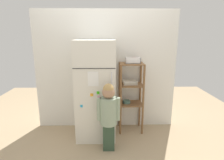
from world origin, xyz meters
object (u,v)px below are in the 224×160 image
at_px(fruit_bin, 133,61).
at_px(child_standing, 109,111).
at_px(pantry_shelf_unit, 131,90).
at_px(refrigerator, 96,90).

bearing_deg(fruit_bin, child_standing, -124.65).
relative_size(child_standing, pantry_shelf_unit, 0.84).
distance_m(pantry_shelf_unit, fruit_bin, 0.51).
relative_size(refrigerator, pantry_shelf_unit, 1.32).
distance_m(child_standing, pantry_shelf_unit, 0.73).
xyz_separation_m(pantry_shelf_unit, fruit_bin, (0.02, -0.00, 0.51)).
xyz_separation_m(refrigerator, child_standing, (0.21, -0.45, -0.18)).
bearing_deg(fruit_bin, pantry_shelf_unit, 170.90).
bearing_deg(child_standing, pantry_shelf_unit, 57.16).
xyz_separation_m(refrigerator, pantry_shelf_unit, (0.59, 0.15, -0.05)).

